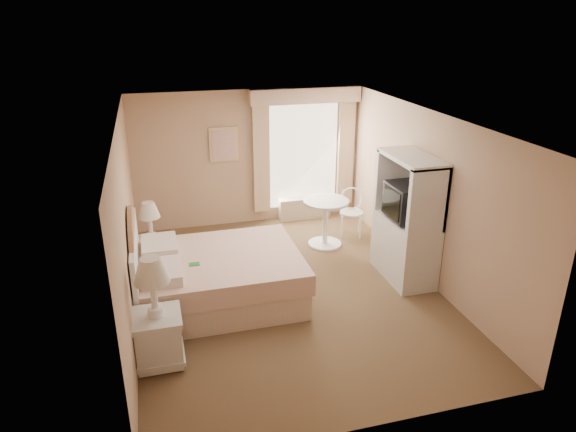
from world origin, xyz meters
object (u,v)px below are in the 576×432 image
object	(u,v)px
round_table	(326,215)
cafe_chair	(351,208)
nightstand_far	(152,246)
bed	(209,277)
armoire	(406,229)
nightstand_near	(157,326)

from	to	relation	value
round_table	cafe_chair	xyz separation A→B (m)	(0.60, 0.32, -0.05)
nightstand_far	cafe_chair	xyz separation A→B (m)	(3.48, 0.51, 0.08)
cafe_chair	bed	bearing A→B (deg)	-128.28
cafe_chair	armoire	distance (m)	1.74
armoire	bed	bearing A→B (deg)	179.18
nightstand_far	armoire	world-z (taller)	armoire
nightstand_near	cafe_chair	distance (m)	4.51
nightstand_far	armoire	distance (m)	3.86
nightstand_far	cafe_chair	distance (m)	3.52
cafe_chair	armoire	world-z (taller)	armoire
bed	nightstand_near	bearing A→B (deg)	-121.11
nightstand_far	round_table	world-z (taller)	nightstand_far
bed	armoire	distance (m)	2.95
nightstand_near	round_table	bearing A→B (deg)	41.57
bed	armoire	xyz separation A→B (m)	(2.93, -0.04, 0.41)
nightstand_near	round_table	size ratio (longest dim) A/B	1.61
nightstand_near	armoire	bearing A→B (deg)	17.67
nightstand_near	cafe_chair	bearing A→B (deg)	39.52
nightstand_far	round_table	distance (m)	2.89
bed	round_table	xyz separation A→B (m)	(2.15, 1.35, 0.17)
nightstand_near	nightstand_far	xyz separation A→B (m)	(0.00, 2.36, -0.08)
bed	nightstand_far	world-z (taller)	bed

